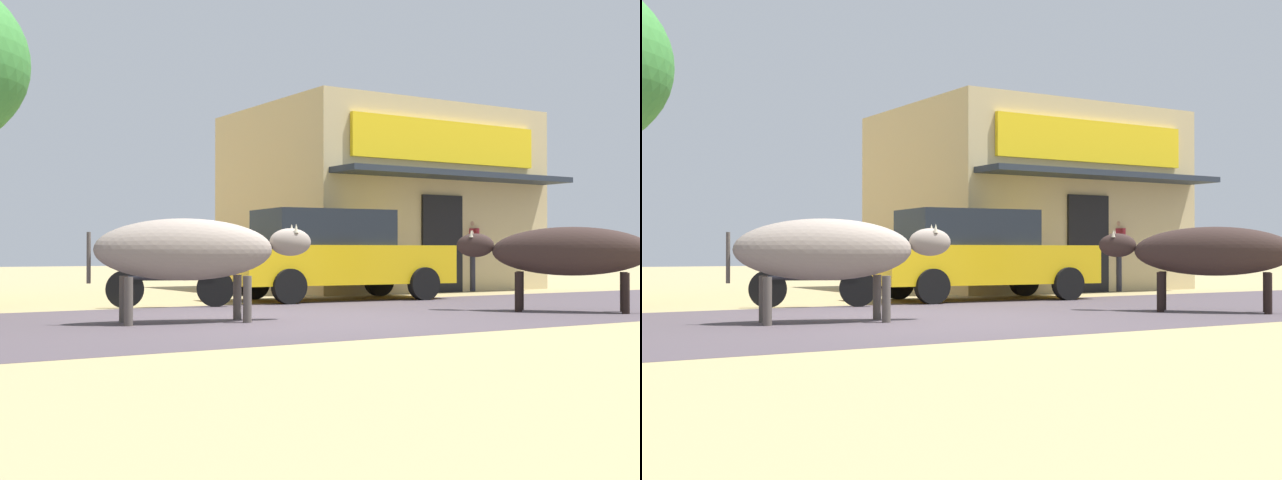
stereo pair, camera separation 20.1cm
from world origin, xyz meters
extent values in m
plane|color=#9C8A5D|center=(0.00, 0.00, 0.00)|extent=(80.00, 80.00, 0.00)
cube|color=#473D43|center=(0.00, 0.00, 0.00)|extent=(72.00, 5.76, 0.00)
cube|color=tan|center=(6.68, 6.84, 2.09)|extent=(6.25, 5.03, 4.18)
cube|color=yellow|center=(6.68, 4.27, 3.26)|extent=(5.00, 0.10, 0.90)
cube|color=#262D38|center=(6.68, 3.88, 2.51)|extent=(6.00, 0.90, 0.12)
cube|color=black|center=(6.57, 4.30, 1.05)|extent=(1.10, 0.06, 2.10)
cube|color=gold|center=(3.15, 3.19, 0.65)|extent=(4.28, 2.01, 0.70)
cube|color=#1E2328|center=(2.84, 3.22, 1.32)|extent=(2.41, 1.70, 0.64)
cylinder|color=black|center=(4.57, 3.86, 0.30)|extent=(0.61, 0.24, 0.60)
cylinder|color=black|center=(4.41, 2.26, 0.30)|extent=(0.61, 0.24, 0.60)
cylinder|color=black|center=(1.89, 4.13, 0.30)|extent=(0.61, 0.24, 0.60)
cylinder|color=black|center=(1.73, 2.52, 0.30)|extent=(0.61, 0.24, 0.60)
cylinder|color=black|center=(0.38, 2.55, 0.30)|extent=(0.59, 0.28, 0.60)
cylinder|color=black|center=(-0.95, 3.03, 0.30)|extent=(0.59, 0.28, 0.60)
cylinder|color=black|center=(-0.29, 2.79, 0.48)|extent=(1.36, 0.58, 0.10)
ellipsoid|color=#A51419|center=(-0.24, 2.77, 0.70)|extent=(0.61, 0.42, 0.28)
cylinder|color=black|center=(0.31, 2.57, 0.75)|extent=(0.06, 0.06, 0.60)
ellipsoid|color=gray|center=(-1.22, 0.00, 0.92)|extent=(2.36, 1.25, 0.78)
ellipsoid|color=gray|center=(0.11, -0.31, 1.01)|extent=(0.61, 0.40, 0.36)
cone|color=beige|center=(0.18, -0.22, 1.19)|extent=(0.06, 0.06, 0.12)
cone|color=beige|center=(0.14, -0.42, 1.19)|extent=(0.06, 0.06, 0.12)
cylinder|color=#4F4741|center=(-0.45, 0.10, 0.29)|extent=(0.11, 0.11, 0.59)
cylinder|color=#4F4741|center=(-0.57, -0.42, 0.29)|extent=(0.11, 0.11, 0.59)
cylinder|color=#4F4741|center=(-1.87, 0.43, 0.29)|extent=(0.11, 0.11, 0.59)
cylinder|color=#4F4741|center=(-1.99, -0.09, 0.29)|extent=(0.11, 0.11, 0.59)
cylinder|color=#4F4741|center=(-2.37, 0.27, 0.82)|extent=(0.05, 0.05, 0.62)
ellipsoid|color=#30221F|center=(4.35, -1.25, 0.89)|extent=(1.99, 2.13, 0.72)
ellipsoid|color=#30221F|center=(3.42, -0.20, 0.98)|extent=(0.58, 0.60, 0.36)
cone|color=beige|center=(3.31, -0.23, 1.16)|extent=(0.06, 0.06, 0.12)
cone|color=beige|center=(3.46, -0.10, 1.16)|extent=(0.06, 0.06, 0.12)
cylinder|color=black|center=(3.69, -0.84, 0.29)|extent=(0.11, 0.11, 0.59)
cylinder|color=black|center=(4.02, -0.54, 0.29)|extent=(0.11, 0.11, 0.59)
cylinder|color=black|center=(4.68, -1.95, 0.29)|extent=(0.11, 0.11, 0.59)
cylinder|color=black|center=(5.01, -1.66, 0.29)|extent=(0.11, 0.11, 0.59)
cylinder|color=#262633|center=(7.45, 4.52, 0.41)|extent=(0.14, 0.14, 0.82)
cylinder|color=#262633|center=(7.45, 4.34, 0.41)|extent=(0.14, 0.14, 0.82)
cube|color=maroon|center=(7.45, 4.43, 1.11)|extent=(0.46, 0.47, 0.58)
sphere|color=tan|center=(7.45, 4.43, 1.51)|extent=(0.22, 0.22, 0.22)
cylinder|color=maroon|center=(7.45, 4.69, 1.14)|extent=(0.09, 0.09, 0.52)
cylinder|color=maroon|center=(7.45, 4.17, 1.14)|extent=(0.09, 0.09, 0.52)
camera|label=1|loc=(-5.49, -10.00, 0.90)|focal=48.24mm
camera|label=2|loc=(-5.32, -10.11, 0.90)|focal=48.24mm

